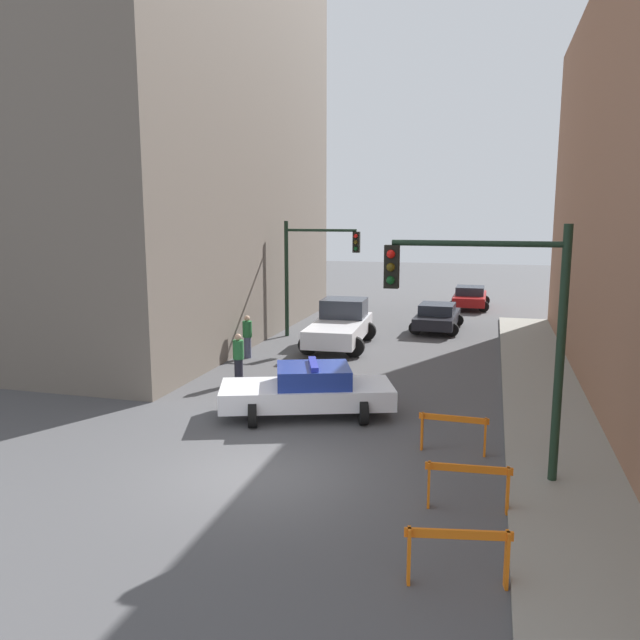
{
  "coord_description": "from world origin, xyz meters",
  "views": [
    {
      "loc": [
        4.52,
        -11.8,
        5.5
      ],
      "look_at": [
        -0.68,
        7.0,
        2.18
      ],
      "focal_mm": 35.0,
      "sensor_mm": 36.0,
      "label": 1
    }
  ],
  "objects": [
    {
      "name": "sidewalk_right",
      "position": [
        6.2,
        0.0,
        0.06
      ],
      "size": [
        2.4,
        44.0,
        0.12
      ],
      "color": "gray",
      "rests_on": "ground_plane"
    },
    {
      "name": "police_car",
      "position": [
        -0.21,
        4.07,
        0.72
      ],
      "size": [
        5.05,
        3.32,
        1.52
      ],
      "rotation": [
        0.0,
        0.0,
        1.91
      ],
      "color": "white",
      "rests_on": "ground_plane"
    },
    {
      "name": "traffic_light_far",
      "position": [
        -3.3,
        14.76,
        3.4
      ],
      "size": [
        3.44,
        0.35,
        5.2
      ],
      "color": "black",
      "rests_on": "ground_plane"
    },
    {
      "name": "parked_car_near",
      "position": [
        2.09,
        17.96,
        0.67
      ],
      "size": [
        2.37,
        4.36,
        1.31
      ],
      "rotation": [
        0.0,
        0.0,
        -0.03
      ],
      "color": "black",
      "rests_on": "ground_plane"
    },
    {
      "name": "white_truck",
      "position": [
        -1.53,
        13.3,
        0.91
      ],
      "size": [
        2.81,
        5.49,
        1.9
      ],
      "rotation": [
        0.0,
        0.0,
        0.05
      ],
      "color": "silver",
      "rests_on": "ground_plane"
    },
    {
      "name": "barrier_mid",
      "position": [
        4.26,
        -0.5,
        0.62
      ],
      "size": [
        1.6,
        0.28,
        0.9
      ],
      "rotation": [
        0.0,
        0.0,
        0.08
      ],
      "color": "orange",
      "rests_on": "ground_plane"
    },
    {
      "name": "barrier_back",
      "position": [
        3.82,
        2.36,
        0.62
      ],
      "size": [
        1.6,
        0.19,
        0.9
      ],
      "rotation": [
        0.0,
        0.0,
        -0.02
      ],
      "color": "orange",
      "rests_on": "ground_plane"
    },
    {
      "name": "building_corner_left",
      "position": [
        -12.0,
        14.0,
        12.53
      ],
      "size": [
        14.0,
        20.0,
        25.05
      ],
      "color": "#6B6056",
      "rests_on": "ground_plane"
    },
    {
      "name": "parked_car_mid",
      "position": [
        3.32,
        25.71,
        0.67
      ],
      "size": [
        2.29,
        4.31,
        1.31
      ],
      "rotation": [
        0.0,
        0.0,
        -0.01
      ],
      "color": "maroon",
      "rests_on": "ground_plane"
    },
    {
      "name": "pedestrian_corner",
      "position": [
        -4.48,
        10.18,
        0.86
      ],
      "size": [
        0.5,
        0.5,
        1.66
      ],
      "rotation": [
        0.0,
        0.0,
        3.76
      ],
      "color": "#474C66",
      "rests_on": "ground_plane"
    },
    {
      "name": "pedestrian_crossing",
      "position": [
        -3.36,
        6.66,
        0.86
      ],
      "size": [
        0.49,
        0.49,
        1.66
      ],
      "rotation": [
        0.0,
        0.0,
        2.65
      ],
      "color": "black",
      "rests_on": "ground_plane"
    },
    {
      "name": "traffic_light_near",
      "position": [
        4.73,
        1.1,
        3.53
      ],
      "size": [
        3.64,
        0.35,
        5.2
      ],
      "color": "black",
      "rests_on": "sidewalk_right"
    },
    {
      "name": "barrier_front",
      "position": [
        4.22,
        -3.02,
        0.62
      ],
      "size": [
        1.58,
        0.44,
        0.9
      ],
      "rotation": [
        0.0,
        0.0,
        0.19
      ],
      "color": "orange",
      "rests_on": "ground_plane"
    },
    {
      "name": "ground_plane",
      "position": [
        0.0,
        0.0,
        0.0
      ],
      "size": [
        120.0,
        120.0,
        0.0
      ],
      "primitive_type": "plane",
      "color": "#4C4C4F"
    }
  ]
}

